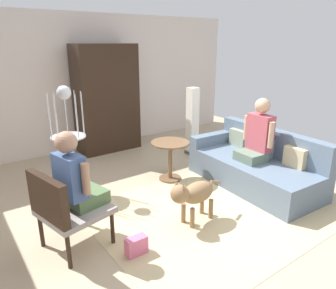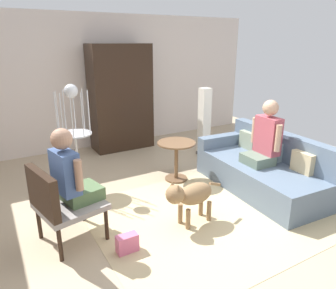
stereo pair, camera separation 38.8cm
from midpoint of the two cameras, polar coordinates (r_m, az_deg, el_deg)
The scene contains 13 objects.
ground_plane at distance 4.21m, azimuth 8.96°, elevation -11.82°, with size 7.91×7.91×0.00m, color tan.
back_wall at distance 6.63m, azimuth -9.21°, elevation 11.17°, with size 6.75×0.12×2.61m, color silver.
area_rug at distance 4.14m, azimuth 10.54°, elevation -12.45°, with size 2.87×2.34×0.01m, color #C6B284.
couch at distance 4.92m, azimuth 18.91°, elevation -4.34°, with size 1.04×2.05×0.82m.
armchair at distance 3.45m, azimuth -16.16°, elevation -9.88°, with size 0.75×0.75×0.88m.
person_on_couch at distance 4.72m, azimuth 19.47°, elevation 1.11°, with size 0.45×0.54×0.91m.
person_on_armchair at distance 3.40m, azimuth -14.19°, elevation -5.16°, with size 0.51×0.50×0.83m.
round_end_table at distance 4.89m, azimuth 3.79°, elevation -1.95°, with size 0.59×0.59×0.62m.
dog at distance 3.75m, azimuth 7.10°, elevation -9.13°, with size 0.81×0.29×0.59m.
bird_cage_stand at distance 4.54m, azimuth -14.19°, elevation 2.15°, with size 0.47×0.47×1.55m.
column_lamp at distance 5.98m, azimuth 8.42°, elevation 3.90°, with size 0.20×0.20×1.28m.
armoire_cabinet at distance 6.34m, azimuth -6.83°, elevation 8.39°, with size 1.17×0.56×2.05m, color black.
handbag at distance 3.42m, azimuth -4.03°, elevation -17.53°, with size 0.22×0.11×0.20m, color #D8668C.
Camera 2 is at (-2.20, -2.90, 2.09)m, focal length 33.69 mm.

